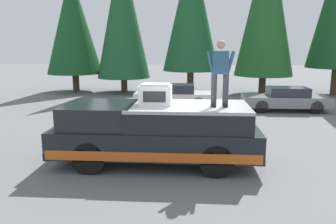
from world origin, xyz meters
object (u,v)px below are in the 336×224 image
(pickup_truck, at_px, (156,133))
(parked_car_white, at_px, (175,95))
(compressor_unit, at_px, (156,94))
(person_on_truck_bed, at_px, (220,72))
(parked_car_grey, at_px, (286,99))

(pickup_truck, height_order, parked_car_white, pickup_truck)
(compressor_unit, height_order, person_on_truck_bed, person_on_truck_bed)
(person_on_truck_bed, distance_m, parked_car_white, 9.29)
(pickup_truck, xyz_separation_m, parked_car_white, (8.77, -0.05, -0.29))
(person_on_truck_bed, bearing_deg, pickup_truck, 84.36)
(compressor_unit, bearing_deg, parked_car_white, -0.34)
(pickup_truck, bearing_deg, parked_car_white, -0.34)
(parked_car_white, bearing_deg, pickup_truck, 179.66)
(compressor_unit, xyz_separation_m, parked_car_grey, (7.99, -5.58, -1.35))
(parked_car_white, bearing_deg, person_on_truck_bed, -169.71)
(pickup_truck, xyz_separation_m, parked_car_grey, (7.98, -5.58, -0.29))
(compressor_unit, height_order, parked_car_white, compressor_unit)
(compressor_unit, relative_size, parked_car_white, 0.20)
(person_on_truck_bed, height_order, parked_car_white, person_on_truck_bed)
(parked_car_grey, bearing_deg, person_on_truck_bed, 154.39)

